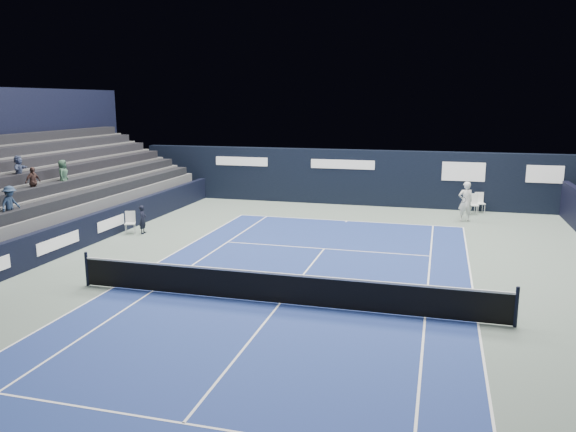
# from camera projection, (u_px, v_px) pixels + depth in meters

# --- Properties ---
(ground) EXTENTS (48.00, 48.00, 0.00)m
(ground) POSITION_uv_depth(u_px,v_px,m) (297.00, 283.00, 18.20)
(ground) COLOR slate
(ground) RESTS_ON ground
(court_surface) EXTENTS (10.97, 23.77, 0.01)m
(court_surface) POSITION_uv_depth(u_px,v_px,m) (280.00, 304.00, 16.31)
(court_surface) COLOR navy
(court_surface) RESTS_ON ground
(folding_chair_back_a) EXTENTS (0.54, 0.57, 1.08)m
(folding_chair_back_a) POSITION_uv_depth(u_px,v_px,m) (473.00, 200.00, 29.08)
(folding_chair_back_a) COLOR silver
(folding_chair_back_a) RESTS_ON ground
(folding_chair_back_b) EXTENTS (0.57, 0.56, 1.06)m
(folding_chair_back_b) POSITION_uv_depth(u_px,v_px,m) (480.00, 201.00, 29.55)
(folding_chair_back_b) COLOR white
(folding_chair_back_b) RESTS_ON ground
(line_judge_chair) EXTENTS (0.57, 0.56, 0.99)m
(line_judge_chair) POSITION_uv_depth(u_px,v_px,m) (130.00, 221.00, 24.90)
(line_judge_chair) COLOR silver
(line_judge_chair) RESTS_ON ground
(line_judge) EXTENTS (0.37, 0.50, 1.27)m
(line_judge) POSITION_uv_depth(u_px,v_px,m) (143.00, 219.00, 24.85)
(line_judge) COLOR black
(line_judge) RESTS_ON ground
(court_markings) EXTENTS (11.03, 23.83, 0.00)m
(court_markings) POSITION_uv_depth(u_px,v_px,m) (280.00, 304.00, 16.31)
(court_markings) COLOR white
(court_markings) RESTS_ON court_surface
(tennis_net) EXTENTS (12.90, 0.10, 1.10)m
(tennis_net) POSITION_uv_depth(u_px,v_px,m) (280.00, 287.00, 16.21)
(tennis_net) COLOR black
(tennis_net) RESTS_ON ground
(back_sponsor_wall) EXTENTS (26.00, 0.63, 3.10)m
(back_sponsor_wall) POSITION_uv_depth(u_px,v_px,m) (361.00, 177.00, 31.59)
(back_sponsor_wall) COLOR black
(back_sponsor_wall) RESTS_ON ground
(side_barrier_left) EXTENTS (0.33, 22.00, 1.20)m
(side_barrier_left) POSITION_uv_depth(u_px,v_px,m) (107.00, 223.00, 24.28)
(side_barrier_left) COLOR black
(side_barrier_left) RESTS_ON ground
(spectator_stand) EXTENTS (6.00, 18.00, 6.40)m
(spectator_stand) POSITION_uv_depth(u_px,v_px,m) (46.00, 185.00, 25.93)
(spectator_stand) COLOR #4B4C4E
(spectator_stand) RESTS_ON ground
(tennis_player) EXTENTS (0.83, 0.96, 1.96)m
(tennis_player) POSITION_uv_depth(u_px,v_px,m) (465.00, 201.00, 27.31)
(tennis_player) COLOR silver
(tennis_player) RESTS_ON ground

